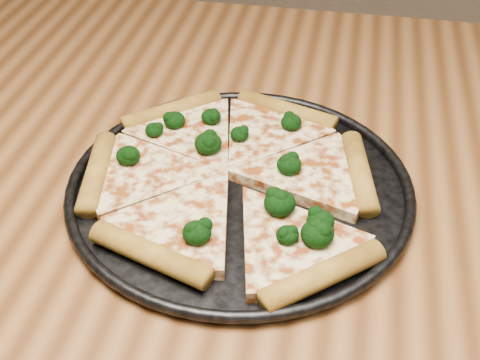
# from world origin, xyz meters

# --- Properties ---
(dining_table) EXTENTS (1.20, 0.90, 0.75)m
(dining_table) POSITION_xyz_m (0.00, 0.00, 0.66)
(dining_table) COLOR brown
(dining_table) RESTS_ON ground
(pizza_pan) EXTENTS (0.37, 0.37, 0.02)m
(pizza_pan) POSITION_xyz_m (-0.03, -0.03, 0.76)
(pizza_pan) COLOR black
(pizza_pan) RESTS_ON dining_table
(pizza) EXTENTS (0.33, 0.35, 0.02)m
(pizza) POSITION_xyz_m (-0.04, -0.03, 0.77)
(pizza) COLOR beige
(pizza) RESTS_ON pizza_pan
(broccoli_florets) EXTENTS (0.24, 0.23, 0.02)m
(broccoli_florets) POSITION_xyz_m (-0.02, -0.03, 0.78)
(broccoli_florets) COLOR black
(broccoli_florets) RESTS_ON pizza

